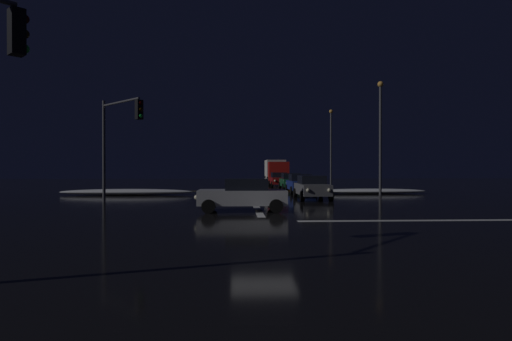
% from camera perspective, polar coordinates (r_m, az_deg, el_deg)
% --- Properties ---
extents(ground, '(120.00, 120.00, 0.10)m').
position_cam_1_polar(ground, '(15.60, 1.07, -7.47)').
color(ground, black).
extents(stop_line_north, '(0.35, 14.90, 0.01)m').
position_cam_1_polar(stop_line_north, '(24.21, -0.25, -4.53)').
color(stop_line_north, white).
rests_on(stop_line_north, ground).
extents(centre_line_ns, '(22.00, 0.15, 0.01)m').
position_cam_1_polar(centre_line_ns, '(35.77, -1.02, -2.93)').
color(centre_line_ns, yellow).
rests_on(centre_line_ns, ground).
extents(crosswalk_bar_east, '(14.90, 0.40, 0.01)m').
position_cam_1_polar(crosswalk_bar_east, '(18.37, 29.73, -6.16)').
color(crosswalk_bar_east, white).
rests_on(crosswalk_bar_east, ground).
extents(snow_bank_left_curb, '(10.05, 1.50, 0.46)m').
position_cam_1_polar(snow_bank_left_curb, '(32.02, -18.00, -2.93)').
color(snow_bank_left_curb, white).
rests_on(snow_bank_left_curb, ground).
extents(snow_bank_right_curb, '(9.27, 1.50, 0.40)m').
position_cam_1_polar(snow_bank_right_curb, '(33.21, 15.79, -2.86)').
color(snow_bank_right_curb, white).
rests_on(snow_bank_right_curb, ground).
extents(sedan_gray, '(2.02, 4.33, 1.57)m').
position_cam_1_polar(sedan_gray, '(26.65, 8.00, -2.36)').
color(sedan_gray, slate).
rests_on(sedan_gray, ground).
extents(sedan_blue, '(2.02, 4.33, 1.57)m').
position_cam_1_polar(sedan_blue, '(32.67, 6.31, -1.85)').
color(sedan_blue, navy).
rests_on(sedan_blue, ground).
extents(sedan_green, '(2.02, 4.33, 1.57)m').
position_cam_1_polar(sedan_green, '(38.16, 5.01, -1.52)').
color(sedan_green, '#14512D').
rests_on(sedan_green, ground).
extents(sedan_red, '(2.02, 4.33, 1.57)m').
position_cam_1_polar(sedan_red, '(43.85, 3.32, -1.27)').
color(sedan_red, maroon).
rests_on(sedan_red, ground).
extents(box_truck, '(2.68, 8.28, 3.08)m').
position_cam_1_polar(box_truck, '(51.56, 2.85, -0.01)').
color(box_truck, red).
rests_on(box_truck, ground).
extents(sedan_silver_crossing, '(4.33, 2.02, 1.57)m').
position_cam_1_polar(sedan_silver_crossing, '(19.19, -1.86, -3.44)').
color(sedan_silver_crossing, '#B7B7BC').
rests_on(sedan_silver_crossing, ground).
extents(traffic_signal_nw, '(3.10, 3.10, 6.13)m').
position_cam_1_polar(traffic_signal_nw, '(24.38, -19.08, 5.41)').
color(traffic_signal_nw, '#4C4C51').
rests_on(traffic_signal_nw, ground).
extents(streetlamp_right_near, '(0.44, 0.44, 8.61)m').
position_cam_1_polar(streetlamp_right_near, '(31.72, 17.34, 5.64)').
color(streetlamp_right_near, '#424247').
rests_on(streetlamp_right_near, ground).
extents(streetlamp_right_far, '(0.44, 0.44, 8.80)m').
position_cam_1_polar(streetlamp_right_far, '(47.04, 10.66, 4.06)').
color(streetlamp_right_far, '#424247').
rests_on(streetlamp_right_far, ground).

